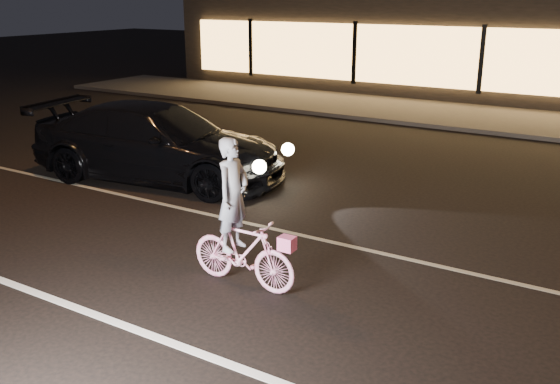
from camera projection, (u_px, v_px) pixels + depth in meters
The scene contains 7 objects.
ground at pixel (185, 271), 8.54m from camera, with size 90.00×90.00×0.00m, color black.
lane_stripe_near at pixel (102, 317), 7.33m from camera, with size 60.00×0.12×0.01m, color silver.
lane_stripe_far at pixel (265, 227), 10.16m from camera, with size 60.00×0.10×0.01m, color gray.
sidewalk at pixel (461, 116), 19.05m from camera, with size 30.00×4.00×0.12m, color #383533.
storefront at pixel (512, 35), 23.25m from camera, with size 25.40×8.42×4.20m.
cyclist at pixel (240, 235), 7.96m from camera, with size 1.55×0.53×1.95m.
sedan at pixel (158, 143), 12.55m from camera, with size 5.56×3.02×1.53m.
Camera 1 is at (5.22, -5.95, 3.64)m, focal length 40.00 mm.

